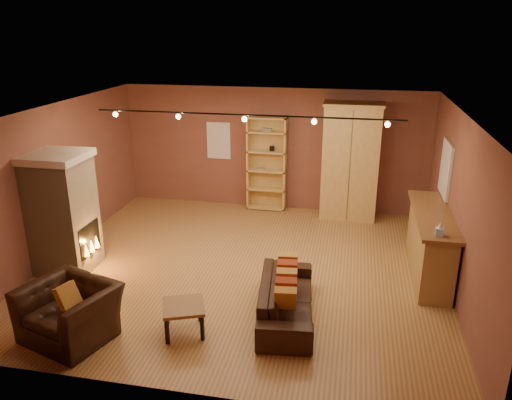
% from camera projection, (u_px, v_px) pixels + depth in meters
% --- Properties ---
extents(floor, '(7.00, 7.00, 0.00)m').
position_uv_depth(floor, '(243.00, 268.00, 8.94)').
color(floor, olive).
rests_on(floor, ground).
extents(ceiling, '(7.00, 7.00, 0.00)m').
position_uv_depth(ceiling, '(242.00, 112.00, 8.00)').
color(ceiling, brown).
rests_on(ceiling, back_wall).
extents(back_wall, '(7.00, 0.02, 2.80)m').
position_uv_depth(back_wall, '(274.00, 149.00, 11.47)').
color(back_wall, brown).
rests_on(back_wall, floor).
extents(left_wall, '(0.02, 6.50, 2.80)m').
position_uv_depth(left_wall, '(56.00, 182.00, 9.12)').
color(left_wall, brown).
rests_on(left_wall, floor).
extents(right_wall, '(0.02, 6.50, 2.80)m').
position_uv_depth(right_wall, '(460.00, 209.00, 7.83)').
color(right_wall, brown).
rests_on(right_wall, floor).
extents(fireplace, '(1.01, 0.98, 2.12)m').
position_uv_depth(fireplace, '(63.00, 213.00, 8.59)').
color(fireplace, tan).
rests_on(fireplace, floor).
extents(back_window, '(0.56, 0.04, 0.86)m').
position_uv_depth(back_window, '(219.00, 141.00, 11.64)').
color(back_window, silver).
rests_on(back_window, back_wall).
extents(bookcase, '(0.89, 0.35, 2.18)m').
position_uv_depth(bookcase, '(267.00, 163.00, 11.49)').
color(bookcase, '#DDB56C').
rests_on(bookcase, floor).
extents(armoire, '(1.26, 0.72, 2.57)m').
position_uv_depth(armoire, '(350.00, 162.00, 10.88)').
color(armoire, '#DDB56C').
rests_on(armoire, floor).
extents(bar_counter, '(0.63, 2.37, 1.13)m').
position_uv_depth(bar_counter, '(430.00, 243.00, 8.57)').
color(bar_counter, tan).
rests_on(bar_counter, floor).
extents(tissue_box, '(0.14, 0.14, 0.23)m').
position_uv_depth(tissue_box, '(440.00, 230.00, 7.47)').
color(tissue_box, '#91C2E9').
rests_on(tissue_box, bar_counter).
extents(right_window, '(0.05, 0.90, 1.00)m').
position_uv_depth(right_window, '(446.00, 169.00, 9.04)').
color(right_window, silver).
rests_on(right_window, right_wall).
extents(loveseat, '(0.79, 2.03, 0.80)m').
position_uv_depth(loveseat, '(287.00, 292.00, 7.37)').
color(loveseat, black).
rests_on(loveseat, floor).
extents(armchair, '(1.36, 1.10, 1.03)m').
position_uv_depth(armchair, '(69.00, 304.00, 6.84)').
color(armchair, black).
rests_on(armchair, floor).
extents(coffee_table, '(0.74, 0.74, 0.43)m').
position_uv_depth(coffee_table, '(184.00, 309.00, 6.98)').
color(coffee_table, brown).
rests_on(coffee_table, floor).
extents(track_rail, '(5.20, 0.09, 0.13)m').
position_uv_depth(track_rail, '(244.00, 117.00, 8.22)').
color(track_rail, black).
rests_on(track_rail, ceiling).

